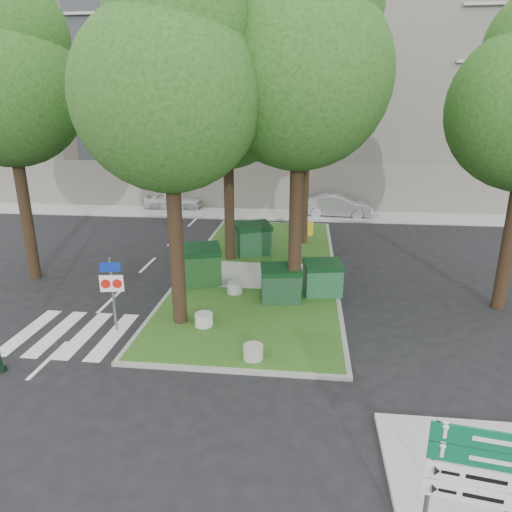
# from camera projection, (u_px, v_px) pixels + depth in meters

# --- Properties ---
(ground) EXTENTS (120.00, 120.00, 0.00)m
(ground) POSITION_uv_depth(u_px,v_px,m) (211.00, 370.00, 11.93)
(ground) COLOR black
(ground) RESTS_ON ground
(median_island) EXTENTS (6.00, 16.00, 0.12)m
(median_island) POSITION_uv_depth(u_px,v_px,m) (261.00, 268.00, 19.43)
(median_island) COLOR #214714
(median_island) RESTS_ON ground
(median_kerb) EXTENTS (6.30, 16.30, 0.10)m
(median_kerb) POSITION_uv_depth(u_px,v_px,m) (261.00, 268.00, 19.43)
(median_kerb) COLOR gray
(median_kerb) RESTS_ON ground
(building_sidewalk) EXTENTS (42.00, 3.00, 0.12)m
(building_sidewalk) POSITION_uv_depth(u_px,v_px,m) (270.00, 214.00, 29.42)
(building_sidewalk) COLOR #999993
(building_sidewalk) RESTS_ON ground
(zebra_crossing) EXTENTS (5.00, 3.00, 0.01)m
(zebra_crossing) POSITION_uv_depth(u_px,v_px,m) (99.00, 335.00, 13.75)
(zebra_crossing) COLOR silver
(zebra_crossing) RESTS_ON ground
(apartment_building) EXTENTS (41.00, 12.00, 16.00)m
(apartment_building) POSITION_uv_depth(u_px,v_px,m) (279.00, 89.00, 34.09)
(apartment_building) COLOR #C0B590
(apartment_building) RESTS_ON ground
(tree_median_near_left) EXTENTS (5.20, 5.20, 10.53)m
(tree_median_near_left) POSITION_uv_depth(u_px,v_px,m) (171.00, 78.00, 12.27)
(tree_median_near_left) COLOR black
(tree_median_near_left) RESTS_ON ground
(tree_median_near_right) EXTENTS (5.60, 5.60, 11.46)m
(tree_median_near_right) POSITION_uv_depth(u_px,v_px,m) (303.00, 57.00, 13.58)
(tree_median_near_right) COLOR black
(tree_median_near_right) RESTS_ON ground
(tree_median_mid) EXTENTS (4.80, 4.80, 9.99)m
(tree_median_mid) POSITION_uv_depth(u_px,v_px,m) (230.00, 97.00, 18.47)
(tree_median_mid) COLOR black
(tree_median_mid) RESTS_ON ground
(tree_median_far) EXTENTS (5.80, 5.80, 11.93)m
(tree_median_far) POSITION_uv_depth(u_px,v_px,m) (310.00, 67.00, 20.55)
(tree_median_far) COLOR black
(tree_median_far) RESTS_ON ground
(tree_street_left) EXTENTS (5.40, 5.40, 11.00)m
(tree_street_left) POSITION_uv_depth(u_px,v_px,m) (8.00, 76.00, 16.23)
(tree_street_left) COLOR black
(tree_street_left) RESTS_ON ground
(dumpster_a) EXTENTS (1.91, 1.59, 1.52)m
(dumpster_a) POSITION_uv_depth(u_px,v_px,m) (199.00, 265.00, 17.35)
(dumpster_a) COLOR #0E340F
(dumpster_a) RESTS_ON median_island
(dumpster_b) EXTENTS (1.93, 1.69, 1.49)m
(dumpster_b) POSITION_uv_depth(u_px,v_px,m) (253.00, 239.00, 20.91)
(dumpster_b) COLOR #10371A
(dumpster_b) RESTS_ON median_island
(dumpster_c) EXTENTS (1.50, 1.15, 1.28)m
(dumpster_c) POSITION_uv_depth(u_px,v_px,m) (281.00, 284.00, 15.82)
(dumpster_c) COLOR black
(dumpster_c) RESTS_ON median_island
(dumpster_d) EXTENTS (1.52, 1.20, 1.26)m
(dumpster_d) POSITION_uv_depth(u_px,v_px,m) (322.00, 278.00, 16.37)
(dumpster_d) COLOR #154423
(dumpster_d) RESTS_ON median_island
(bollard_left) EXTENTS (0.56, 0.56, 0.40)m
(bollard_left) POSITION_uv_depth(u_px,v_px,m) (204.00, 319.00, 14.07)
(bollard_left) COLOR #ABACA7
(bollard_left) RESTS_ON median_island
(bollard_right) EXTENTS (0.54, 0.54, 0.39)m
(bollard_right) POSITION_uv_depth(u_px,v_px,m) (253.00, 352.00, 12.20)
(bollard_right) COLOR #979792
(bollard_right) RESTS_ON median_island
(bollard_mid) EXTENTS (0.56, 0.56, 0.40)m
(bollard_mid) POSITION_uv_depth(u_px,v_px,m) (235.00, 288.00, 16.58)
(bollard_mid) COLOR gray
(bollard_mid) RESTS_ON median_island
(litter_bin) EXTENTS (0.40, 0.40, 0.70)m
(litter_bin) POSITION_uv_depth(u_px,v_px,m) (309.00, 228.00, 24.27)
(litter_bin) COLOR gold
(litter_bin) RESTS_ON median_island
(traffic_sign_pole) EXTENTS (0.70, 0.16, 2.35)m
(traffic_sign_pole) POSITION_uv_depth(u_px,v_px,m) (112.00, 284.00, 13.63)
(traffic_sign_pole) COLOR slate
(traffic_sign_pole) RESTS_ON ground
(directional_sign) EXTENTS (1.21, 0.25, 2.43)m
(directional_sign) POSITION_uv_depth(u_px,v_px,m) (472.00, 478.00, 6.17)
(directional_sign) COLOR slate
(directional_sign) RESTS_ON sidewalk_corner
(car_white) EXTENTS (3.92, 1.62, 1.33)m
(car_white) POSITION_uv_depth(u_px,v_px,m) (174.00, 200.00, 30.89)
(car_white) COLOR silver
(car_white) RESTS_ON ground
(car_silver) EXTENTS (4.40, 1.77, 1.42)m
(car_silver) POSITION_uv_depth(u_px,v_px,m) (338.00, 206.00, 28.79)
(car_silver) COLOR #A4A5AC
(car_silver) RESTS_ON ground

